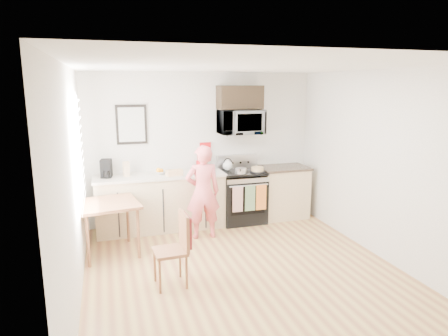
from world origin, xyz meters
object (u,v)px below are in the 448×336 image
object	(u,v)px
dining_table	(108,209)
cake	(257,170)
person	(203,192)
range	(242,197)
microwave	(240,122)
chair	(180,239)

from	to	relation	value
dining_table	cake	world-z (taller)	cake
dining_table	person	bearing A→B (deg)	8.69
dining_table	range	bearing A→B (deg)	18.91
person	range	bearing A→B (deg)	-143.70
range	cake	bearing A→B (deg)	-40.59
range	dining_table	bearing A→B (deg)	-161.09
range	microwave	world-z (taller)	microwave
dining_table	microwave	bearing A→B (deg)	21.22
cake	chair	bearing A→B (deg)	-133.57
person	chair	distance (m)	1.54
cake	dining_table	bearing A→B (deg)	-166.52
dining_table	chair	bearing A→B (deg)	-55.61
person	dining_table	world-z (taller)	person
range	person	distance (m)	1.06
dining_table	cake	bearing A→B (deg)	13.48
microwave	person	bearing A→B (deg)	-141.74
cake	range	bearing A→B (deg)	139.41
range	chair	xyz separation A→B (m)	(-1.47, -1.96, 0.14)
microwave	person	distance (m)	1.48
microwave	dining_table	size ratio (longest dim) A/B	0.93
chair	cake	distance (m)	2.48
person	dining_table	xyz separation A→B (m)	(-1.44, -0.22, -0.07)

